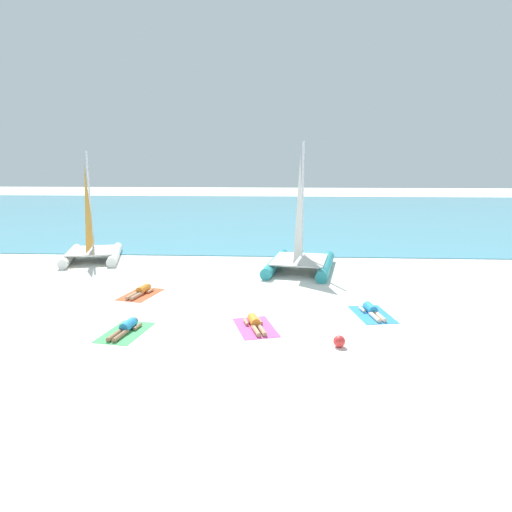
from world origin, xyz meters
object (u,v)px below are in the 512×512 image
towel_leftmost (141,294)px  sunbather_center_right (255,323)px  towel_center_left (125,332)px  beach_ball (339,341)px  sunbather_center_left (126,328)px  towel_rightmost (372,314)px  sunbather_leftmost (141,291)px  sailboat_white (92,244)px  sailboat_teal (300,252)px  sunbather_rightmost (372,310)px  towel_center_right (255,327)px

towel_leftmost → sunbather_center_right: sunbather_center_right is taller
towel_center_left → sunbather_center_right: bearing=10.2°
towel_leftmost → beach_ball: beach_ball is taller
sunbather_center_left → towel_rightmost: size_ratio=0.82×
sunbather_leftmost → sunbather_center_right: 5.62m
sailboat_white → sunbather_center_left: sailboat_white is taller
sailboat_teal → sailboat_white: bearing=-179.7°
sunbather_center_left → towel_leftmost: bearing=110.1°
sailboat_white → beach_ball: 15.50m
towel_center_left → beach_ball: beach_ball is taller
towel_leftmost → sunbather_rightmost: sunbather_rightmost is taller
sunbather_center_left → sunbather_center_right: size_ratio=1.01×
sailboat_white → sunbather_rightmost: bearing=-46.4°
beach_ball → sunbather_center_left: bearing=172.7°
towel_leftmost → sunbather_center_left: sunbather_center_left is taller
sunbather_leftmost → towel_center_right: sunbather_leftmost is taller
towel_center_right → sailboat_white: bearing=133.9°
sailboat_teal → beach_ball: size_ratio=17.74×
towel_center_right → beach_ball: beach_ball is taller
beach_ball → sunbather_rightmost: bearing=63.8°
sailboat_white → towel_rightmost: (12.72, -7.79, -0.81)m
sunbather_center_left → sailboat_teal: bearing=65.1°
sunbather_center_right → sailboat_white: bearing=117.5°
sailboat_teal → towel_rightmost: 6.51m
sunbather_leftmost → towel_center_right: 5.68m
sunbather_center_left → towel_center_right: size_ratio=0.82×
towel_rightmost → towel_leftmost: bearing=167.6°
sailboat_teal → towel_center_right: 7.73m
sunbather_leftmost → sunbather_center_right: size_ratio=1.01×
sailboat_white → towel_rightmost: bearing=-46.6°
sailboat_teal → beach_ball: 8.93m
sunbather_center_left → sunbather_center_right: 3.88m
towel_rightmost → sunbather_center_right: bearing=-160.3°
sunbather_leftmost → beach_ball: 8.42m
towel_center_left → sunbather_rightmost: sunbather_rightmost is taller
sailboat_teal → beach_ball: bearing=-75.4°
sunbather_center_right → sailboat_teal: bearing=61.0°
beach_ball → sunbather_leftmost: bearing=145.9°
sailboat_teal → towel_leftmost: size_ratio=3.10×
towel_leftmost → towel_rightmost: 8.61m
sunbather_center_left → towel_center_right: bearing=17.5°
towel_center_left → beach_ball: (6.26, -0.74, 0.16)m
sunbather_leftmost → sailboat_white: bearing=139.3°
towel_center_right → sunbather_center_right: 0.14m
sunbather_center_right → beach_ball: beach_ball is taller
sunbather_center_left → towel_rightmost: 7.93m
sunbather_leftmost → beach_ball: (6.97, -4.72, 0.03)m
towel_center_right → beach_ball: 2.76m
beach_ball → towel_rightmost: bearing=63.1°
sailboat_teal → sunbather_center_right: size_ratio=3.81×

